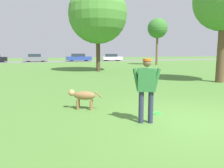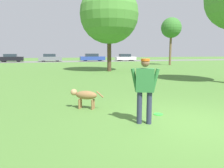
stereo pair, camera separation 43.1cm
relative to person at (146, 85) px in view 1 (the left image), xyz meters
name	(u,v)px [view 1 (the left image)]	position (x,y,z in m)	size (l,w,h in m)	color
ground_plane	(189,122)	(1.11, -0.29, -0.96)	(120.00, 120.00, 0.00)	#4C7A33
far_road_strip	(57,62)	(1.11, 35.41, -0.96)	(120.00, 6.00, 0.01)	slate
person	(146,85)	(0.00, 0.00, 0.00)	(0.68, 0.36, 1.63)	#2D334C
dog	(83,96)	(-1.23, 1.83, -0.54)	(1.02, 0.62, 0.62)	olive
frisbee	(157,113)	(0.72, 0.62, -0.95)	(0.26, 0.26, 0.02)	#33D838
tree_mid_center	(98,14)	(2.82, 14.40, 4.08)	(5.19, 5.19, 7.64)	#4C3826
tree_far_right	(158,29)	(12.87, 21.11, 3.82)	(2.62, 2.62, 6.15)	brown
parked_car_grey	(35,58)	(-2.54, 35.53, -0.29)	(4.01, 1.93, 1.38)	slate
parked_car_blue	(79,58)	(4.98, 35.36, -0.28)	(4.59, 2.00, 1.40)	#284293
parked_car_white	(112,57)	(11.34, 35.06, -0.32)	(3.89, 1.82, 1.33)	white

